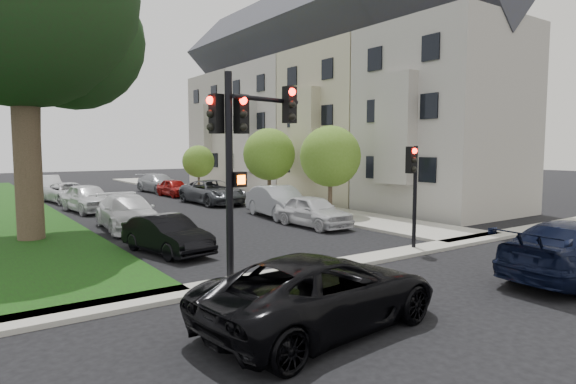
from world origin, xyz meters
TOP-DOWN VIEW (x-y plane):
  - ground at (0.00, 0.00)m, footprint 140.00×140.00m
  - sidewalk_right at (6.75, 24.00)m, footprint 3.50×44.00m
  - sidewalk_cross at (0.00, 2.00)m, footprint 60.00×1.00m
  - house_a at (12.45, 8.00)m, footprint 7.70×7.55m
  - house_b at (12.45, 15.50)m, footprint 7.70×7.55m
  - house_c at (12.45, 23.00)m, footprint 7.70×7.55m
  - house_d at (12.45, 30.50)m, footprint 7.70×7.55m
  - small_tree_a at (6.20, 10.08)m, footprint 3.12×3.12m
  - small_tree_b at (6.20, 15.83)m, footprint 3.16×3.16m
  - small_tree_c at (6.20, 26.00)m, footprint 2.50×2.50m
  - traffic_signal_main at (-3.37, 2.24)m, footprint 2.67×0.72m
  - traffic_signal_secondary at (3.22, 2.19)m, footprint 0.45×0.37m
  - car_cross_near at (-3.79, -1.55)m, footprint 5.49×2.98m
  - car_parked_0 at (3.60, 8.18)m, footprint 1.74×4.20m
  - car_parked_1 at (3.98, 11.51)m, footprint 2.32×5.04m
  - car_parked_2 at (3.91, 18.87)m, footprint 2.71×5.51m
  - car_parked_3 at (3.67, 24.67)m, footprint 1.68×3.85m
  - car_parked_4 at (3.93, 28.57)m, footprint 2.57×5.23m
  - car_parked_5 at (-3.81, 6.65)m, footprint 2.03×4.08m
  - car_parked_6 at (-3.43, 12.25)m, footprint 2.46×5.28m
  - car_parked_7 at (-3.49, 19.31)m, footprint 2.34×4.76m
  - car_parked_8 at (-3.47, 24.75)m, footprint 2.86×4.97m
  - car_parked_9 at (-3.48, 32.36)m, footprint 1.59×4.34m

SIDE VIEW (x-z plane):
  - ground at x=0.00m, z-range 0.00..0.00m
  - sidewalk_right at x=6.75m, z-range 0.00..0.12m
  - sidewalk_cross at x=0.00m, z-range 0.00..0.12m
  - car_parked_5 at x=-3.81m, z-range 0.00..1.29m
  - car_parked_3 at x=3.67m, z-range 0.00..1.29m
  - car_parked_8 at x=-3.47m, z-range 0.00..1.30m
  - car_parked_9 at x=-3.48m, z-range 0.00..1.42m
  - car_parked_0 at x=3.60m, z-range 0.00..1.42m
  - car_cross_near at x=-3.79m, z-range 0.00..1.46m
  - car_parked_4 at x=3.93m, z-range 0.00..1.46m
  - car_parked_6 at x=-3.43m, z-range 0.00..1.49m
  - car_parked_2 at x=3.91m, z-range 0.00..1.50m
  - car_parked_7 at x=-3.49m, z-range 0.00..1.56m
  - car_parked_1 at x=3.98m, z-range 0.00..1.60m
  - small_tree_c at x=6.20m, z-range 0.62..4.37m
  - traffic_signal_secondary at x=3.22m, z-range 0.71..4.32m
  - small_tree_a at x=6.20m, z-range 0.77..5.45m
  - small_tree_b at x=6.20m, z-range 0.78..5.52m
  - traffic_signal_main at x=-3.37m, z-range 1.03..6.48m
  - house_a at x=12.45m, z-range -1.05..14.92m
  - house_b at x=12.45m, z-range -1.05..14.92m
  - house_c at x=12.45m, z-range -1.05..14.92m
  - house_d at x=12.45m, z-range -1.05..14.92m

